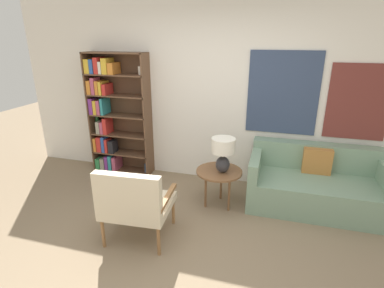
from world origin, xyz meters
name	(u,v)px	position (x,y,z in m)	size (l,w,h in m)	color
ground_plane	(174,264)	(0.00, 0.00, 0.00)	(14.00, 14.00, 0.00)	#847056
wall_back	(221,93)	(0.04, 2.03, 1.35)	(6.40, 0.08, 2.70)	white
bookshelf	(112,114)	(-1.66, 1.85, 0.96)	(0.98, 0.30, 1.90)	brown
armchair	(134,201)	(-0.51, 0.23, 0.50)	(0.74, 0.69, 0.88)	olive
couch	(315,185)	(1.42, 1.57, 0.29)	(1.68, 0.87, 0.77)	gray
side_table	(219,174)	(0.21, 1.20, 0.46)	(0.59, 0.59, 0.50)	brown
table_lamp	(223,151)	(0.25, 1.17, 0.79)	(0.30, 0.30, 0.45)	#2D2D33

